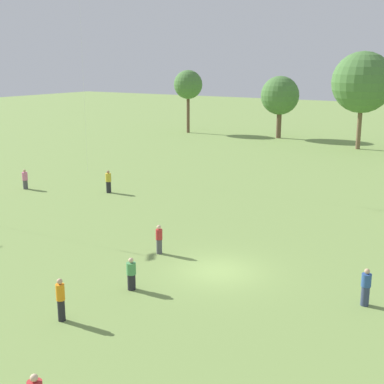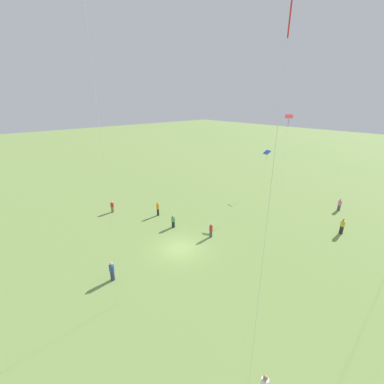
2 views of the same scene
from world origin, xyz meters
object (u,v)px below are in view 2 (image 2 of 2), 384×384
person_8 (342,226)px  person_2 (211,230)px  person_0 (340,205)px  person_3 (158,209)px  kite_2 (267,153)px  person_1 (112,271)px  kite_1 (289,119)px  person_5 (173,221)px  person_7 (112,207)px

person_8 → person_2: bearing=-108.2°
person_0 → person_3: 24.78m
person_3 → kite_2: bearing=100.8°
person_1 → person_2: person_1 is taller
person_2 → kite_2: (-17.55, -4.90, 5.46)m
kite_1 → kite_2: (-0.34, -3.18, -5.43)m
person_0 → kite_1: kite_1 is taller
person_3 → kite_2: 19.81m
person_5 → person_8: size_ratio=0.86×
person_2 → person_7: 14.46m
person_2 → person_0: bearing=-159.4°
person_7 → person_8: person_8 is taller
person_7 → kite_2: (-22.72, 8.61, 5.53)m
kite_2 → person_5: bearing=-36.7°
person_5 → person_2: bearing=68.0°
person_2 → kite_2: 19.02m
person_5 → person_8: bearing=91.6°
person_5 → kite_2: size_ratio=0.23×
person_1 → person_7: size_ratio=1.09×
kite_2 → person_1: bearing=-28.9°
person_3 → kite_1: kite_1 is taller
person_0 → person_2: (18.40, -6.64, 0.01)m
person_1 → person_8: (-23.02, 9.85, 0.06)m
person_0 → person_7: size_ratio=1.06×
person_1 → person_3: (-10.19, -8.04, 0.09)m
person_2 → kite_1: size_ratio=0.13×
person_0 → kite_2: kite_2 is taller
person_2 → kite_2: kite_2 is taller
person_0 → person_3: (19.57, -15.20, 0.12)m
person_3 → kite_1: size_ratio=0.15×
person_1 → person_3: bearing=-51.1°
person_7 → kite_2: bearing=68.0°
person_0 → person_2: 19.56m
kite_1 → kite_2: 6.30m
person_2 → person_8: size_ratio=0.90×
person_1 → kite_2: bearing=-80.7°
person_2 → person_8: 14.94m
person_7 → person_8: 28.38m
person_3 → kite_2: kite_2 is taller
kite_2 → person_7: bearing=-58.3°
person_5 → person_7: 9.56m
person_5 → person_8: (-13.36, 13.94, 0.14)m
person_8 → kite_2: 16.32m
person_0 → person_5: person_0 is taller
person_7 → person_0: bearing=48.2°
person_7 → kite_1: bearing=61.0°
person_5 → kite_2: (-19.24, -0.30, 5.52)m
person_1 → kite_1: kite_1 is taller
person_1 → person_5: size_ratio=1.09×
person_2 → person_7: person_2 is taller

